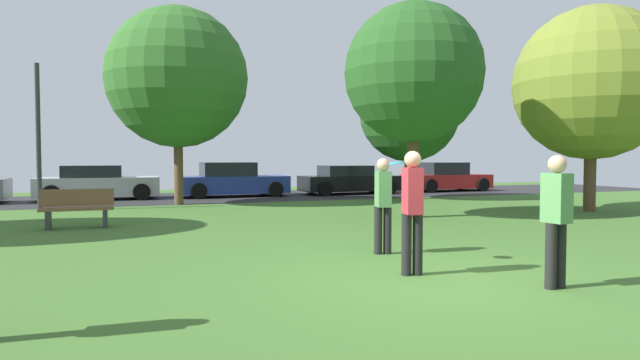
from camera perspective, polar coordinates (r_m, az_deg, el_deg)
The scene contains 16 objects.
ground_plane at distance 7.42m, azimuth 12.04°, elevation -10.42°, with size 44.00×44.00×0.00m, color #3D6628.
road_strip at distance 22.49m, azimuth -10.63°, elevation -1.78°, with size 44.00×6.40×0.01m, color #28282B.
oak_tree_left at distance 18.30m, azimuth 27.04°, elevation 9.14°, with size 4.61×4.61×6.17m.
oak_tree_right at distance 19.34m, azimuth -14.97°, elevation 10.49°, with size 4.82×4.82×6.80m.
birch_tree_lone at distance 21.29m, azimuth 9.51°, elevation 7.21°, with size 3.93×3.93×5.40m.
oak_tree_center at distance 14.94m, azimuth 9.96°, elevation 11.17°, with size 3.77×3.77×5.82m.
person_thrower at distance 7.53m, azimuth 9.83°, elevation -2.79°, with size 0.30×0.36×1.73m.
person_catcher at distance 9.12m, azimuth 6.74°, elevation -2.29°, with size 0.30×0.36×1.63m.
person_walking at distance 7.30m, azimuth 23.92°, elevation -3.44°, with size 0.30×0.33×1.67m.
frisbee_disc at distance 8.22m, azimuth 8.30°, elevation 1.83°, with size 0.38×0.38×0.05m.
parked_car_silver at distance 22.42m, azimuth -22.70°, elevation -0.36°, with size 4.43×2.12×1.33m.
parked_car_blue at distance 22.64m, azimuth -9.38°, elevation -0.10°, with size 4.46×2.12×1.43m.
parked_car_black at distance 24.01m, azimuth 3.09°, elevation -0.06°, with size 4.41×2.05×1.28m.
parked_car_red at distance 26.72m, azimuth 13.22°, elevation 0.21°, with size 4.16×2.07×1.39m.
park_bench at distance 13.64m, azimuth -24.50°, elevation -2.75°, with size 1.60×0.45×0.90m.
street_lamp_post at distance 18.43m, azimuth -27.87°, elevation 4.04°, with size 0.14×0.14×4.50m, color #2D2D33.
Camera 1 is at (-3.93, -6.08, 1.65)m, focal length 29.97 mm.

